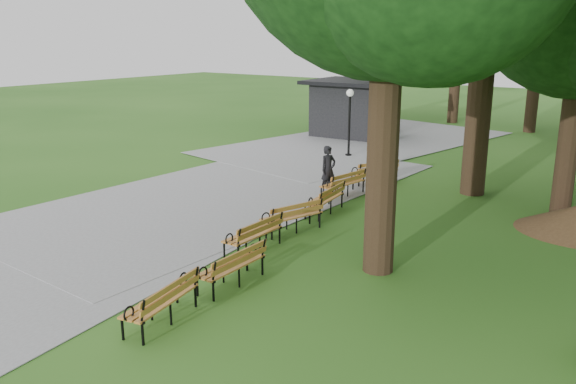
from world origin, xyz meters
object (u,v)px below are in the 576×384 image
Objects in this scene: bench_2 at (253,234)px; bench_5 at (343,183)px; bench_0 at (160,301)px; bench_6 at (374,172)px; lamp_post at (350,108)px; bench_3 at (292,216)px; bench_1 at (231,266)px; kiosk at (353,108)px; bench_4 at (324,199)px; person at (328,170)px.

bench_5 is (-0.80, 5.72, 0.00)m from bench_2.
bench_0 is 1.00× the size of bench_6.
lamp_post reaches higher than bench_2.
bench_0 and bench_6 have the same top height.
bench_6 is at bearing -49.09° from lamp_post.
lamp_post is at bearing -141.16° from bench_3.
bench_1 is at bearing 35.00° from bench_6.
bench_0 is at bearing -72.80° from kiosk.
bench_5 is at bearing -172.10° from bench_2.
bench_4 is at bearing 178.42° from bench_0.
lamp_post reaches higher than bench_0.
bench_5 is at bearing -172.08° from bench_4.
lamp_post is at bearing -142.27° from bench_5.
bench_5 and bench_6 have the same top height.
bench_4 is (1.16, -2.07, -0.37)m from person.
lamp_post is 1.55× the size of bench_4.
bench_0 is 11.95m from bench_6.
bench_2 is at bearing 20.13° from bench_3.
bench_5 is (3.17, -5.86, -1.69)m from lamp_post.
person is at bearing 7.36° from bench_6.
bench_3 is (3.88, -9.78, -1.69)m from lamp_post.
kiosk is 2.48× the size of bench_3.
bench_5 is (5.70, -10.63, -1.03)m from kiosk.
bench_1 and bench_5 have the same top height.
kiosk is 2.48× the size of bench_2.
kiosk is 17.62m from bench_2.
kiosk reaches higher than bench_2.
bench_5 is 2.17m from bench_6.
person is at bearing -166.16° from bench_2.
bench_4 is (6.22, -12.59, -1.03)m from kiosk.
lamp_post reaches higher than bench_6.
kiosk reaches higher than bench_5.
bench_3 is at bearing -141.67° from person.
kiosk is 10.26m from bench_6.
bench_5 is at bearing 179.54° from bench_0.
lamp_post is at bearing -161.13° from bench_2.
lamp_post is 8.81m from bench_4.
kiosk is at bearing -120.80° from bench_6.
person reaches higher than bench_3.
kiosk is 12.11m from bench_5.
bench_1 is 9.91m from bench_6.
bench_4 is at bearing -130.91° from person.
person is 2.20m from bench_6.
lamp_post is 1.55× the size of bench_2.
bench_3 is (6.41, -14.56, -1.03)m from kiosk.
bench_0 is at bearing 27.84° from bench_3.
bench_2 is at bearing 17.28° from bench_5.
lamp_post is at bearing -173.21° from bench_0.
bench_1 is at bearing 22.08° from bench_5.
bench_2 and bench_5 have the same top height.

